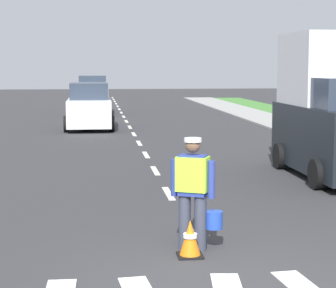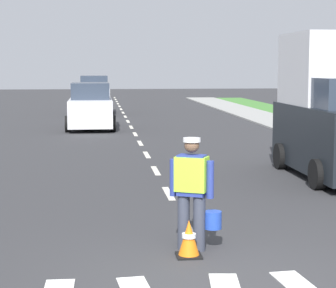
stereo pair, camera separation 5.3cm
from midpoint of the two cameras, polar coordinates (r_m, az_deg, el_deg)
ground_plane at (r=28.70m, az=-3.54°, el=1.57°), size 96.00×96.00×0.00m
lane_center_line at (r=32.88m, az=-3.94°, el=2.27°), size 0.14×46.40×0.01m
road_worker at (r=9.33m, az=2.22°, el=-3.96°), size 0.75×0.45×1.67m
traffic_cone_near at (r=9.14m, az=1.83°, el=-8.49°), size 0.36×0.36×0.53m
delivery_truck at (r=16.08m, az=14.57°, el=2.87°), size 2.16×4.60×3.54m
car_oncoming_second at (r=27.68m, az=-7.14°, el=3.26°), size 2.08×4.06×2.00m
car_oncoming_third at (r=36.41m, az=-6.83°, el=4.28°), size 1.96×4.37×2.18m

